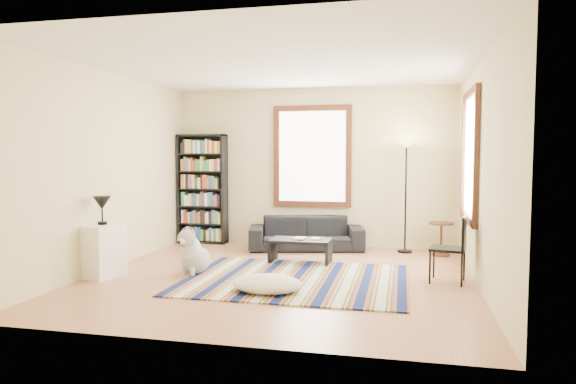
% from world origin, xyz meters
% --- Properties ---
extents(floor, '(5.00, 5.00, 0.10)m').
position_xyz_m(floor, '(0.00, 0.00, -0.05)').
color(floor, '#AA714D').
rests_on(floor, ground).
extents(ceiling, '(5.00, 5.00, 0.10)m').
position_xyz_m(ceiling, '(0.00, 0.00, 2.85)').
color(ceiling, white).
rests_on(ceiling, floor).
extents(wall_back, '(5.00, 0.10, 2.80)m').
position_xyz_m(wall_back, '(0.00, 2.55, 1.40)').
color(wall_back, beige).
rests_on(wall_back, floor).
extents(wall_front, '(5.00, 0.10, 2.80)m').
position_xyz_m(wall_front, '(0.00, -2.55, 1.40)').
color(wall_front, beige).
rests_on(wall_front, floor).
extents(wall_left, '(0.10, 5.00, 2.80)m').
position_xyz_m(wall_left, '(-2.55, 0.00, 1.40)').
color(wall_left, beige).
rests_on(wall_left, floor).
extents(wall_right, '(0.10, 5.00, 2.80)m').
position_xyz_m(wall_right, '(2.55, 0.00, 1.40)').
color(wall_right, beige).
rests_on(wall_right, floor).
extents(window_back, '(1.20, 0.06, 1.60)m').
position_xyz_m(window_back, '(0.00, 2.47, 1.60)').
color(window_back, white).
rests_on(window_back, wall_back).
extents(window_right, '(0.06, 1.20, 1.60)m').
position_xyz_m(window_right, '(2.47, 0.80, 1.60)').
color(window_right, white).
rests_on(window_right, wall_right).
extents(rug, '(2.87, 2.29, 0.02)m').
position_xyz_m(rug, '(0.24, -0.13, 0.01)').
color(rug, '#0E1946').
rests_on(rug, floor).
extents(sofa, '(1.18, 2.06, 0.57)m').
position_xyz_m(sofa, '(-0.03, 2.05, 0.28)').
color(sofa, black).
rests_on(sofa, floor).
extents(bookshelf, '(0.90, 0.30, 2.00)m').
position_xyz_m(bookshelf, '(-2.03, 2.32, 1.00)').
color(bookshelf, black).
rests_on(bookshelf, floor).
extents(coffee_table, '(1.02, 0.79, 0.36)m').
position_xyz_m(coffee_table, '(0.09, 0.95, 0.18)').
color(coffee_table, black).
rests_on(coffee_table, floor).
extents(book_a, '(0.19, 0.24, 0.02)m').
position_xyz_m(book_a, '(-0.01, 0.95, 0.37)').
color(book_a, beige).
rests_on(book_a, coffee_table).
extents(book_b, '(0.15, 0.20, 0.01)m').
position_xyz_m(book_b, '(0.24, 1.00, 0.37)').
color(book_b, beige).
rests_on(book_b, coffee_table).
extents(floor_cushion, '(0.84, 0.63, 0.21)m').
position_xyz_m(floor_cushion, '(0.04, -0.79, 0.10)').
color(floor_cushion, beige).
rests_on(floor_cushion, floor).
extents(floor_lamp, '(0.36, 0.36, 1.86)m').
position_xyz_m(floor_lamp, '(1.63, 2.15, 0.93)').
color(floor_lamp, black).
rests_on(floor_lamp, floor).
extents(side_table, '(0.49, 0.49, 0.54)m').
position_xyz_m(side_table, '(2.20, 1.98, 0.27)').
color(side_table, '#4B2912').
rests_on(side_table, floor).
extents(folding_chair, '(0.49, 0.47, 0.86)m').
position_xyz_m(folding_chair, '(2.15, 0.19, 0.43)').
color(folding_chair, black).
rests_on(folding_chair, floor).
extents(white_cabinet, '(0.49, 0.58, 0.70)m').
position_xyz_m(white_cabinet, '(-2.30, -0.50, 0.35)').
color(white_cabinet, white).
rests_on(white_cabinet, floor).
extents(table_lamp, '(0.24, 0.24, 0.38)m').
position_xyz_m(table_lamp, '(-2.30, -0.50, 0.89)').
color(table_lamp, black).
rests_on(table_lamp, white_cabinet).
extents(dog, '(0.55, 0.69, 0.63)m').
position_xyz_m(dog, '(-1.18, -0.04, 0.31)').
color(dog, '#B9B9B9').
rests_on(dog, floor).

